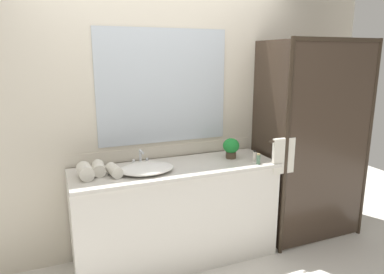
{
  "coord_description": "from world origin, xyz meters",
  "views": [
    {
      "loc": [
        -0.98,
        -2.75,
        1.84
      ],
      "look_at": [
        0.15,
        0.0,
        1.15
      ],
      "focal_mm": 32.87,
      "sensor_mm": 36.0,
      "label": 1
    }
  ],
  "objects": [
    {
      "name": "wall_back_with_mirror",
      "position": [
        0.0,
        0.34,
        1.31
      ],
      "size": [
        4.4,
        0.06,
        2.6
      ],
      "color": "beige",
      "rests_on": "ground_plane"
    },
    {
      "name": "potted_plant",
      "position": [
        0.56,
        0.05,
        1.01
      ],
      "size": [
        0.15,
        0.15,
        0.19
      ],
      "color": "#473828",
      "rests_on": "vanity_cabinet"
    },
    {
      "name": "rolled_towel_far_edge",
      "position": [
        -0.54,
        -0.04,
        0.95
      ],
      "size": [
        0.12,
        0.19,
        0.09
      ],
      "primitive_type": "cylinder",
      "rotation": [
        1.57,
        0.0,
        0.15
      ],
      "color": "silver",
      "rests_on": "vanity_cabinet"
    },
    {
      "name": "amenity_bottle_body_wash",
      "position": [
        0.7,
        -0.22,
        0.95
      ],
      "size": [
        0.03,
        0.03,
        0.1
      ],
      "color": "#4C7056",
      "rests_on": "vanity_cabinet"
    },
    {
      "name": "faucet",
      "position": [
        -0.28,
        0.14,
        0.95
      ],
      "size": [
        0.17,
        0.12,
        0.15
      ],
      "color": "silver",
      "rests_on": "vanity_cabinet"
    },
    {
      "name": "vanity_cabinet",
      "position": [
        0.0,
        0.01,
        0.45
      ],
      "size": [
        1.8,
        0.58,
        0.9
      ],
      "color": "silver",
      "rests_on": "ground_plane"
    },
    {
      "name": "amenity_bottle_conditioner",
      "position": [
        0.71,
        -0.12,
        0.95
      ],
      "size": [
        0.03,
        0.03,
        0.1
      ],
      "color": "silver",
      "rests_on": "vanity_cabinet"
    },
    {
      "name": "shower_enclosure",
      "position": [
        1.28,
        -0.19,
        1.03
      ],
      "size": [
        1.2,
        0.59,
        2.0
      ],
      "color": "#2D2319",
      "rests_on": "ground_plane"
    },
    {
      "name": "rolled_towel_near_edge",
      "position": [
        -0.76,
        -0.02,
        0.96
      ],
      "size": [
        0.13,
        0.2,
        0.11
      ],
      "primitive_type": "cylinder",
      "rotation": [
        1.57,
        0.0,
        0.06
      ],
      "color": "silver",
      "rests_on": "vanity_cabinet"
    },
    {
      "name": "rolled_towel_middle",
      "position": [
        -0.65,
        0.04,
        0.95
      ],
      "size": [
        0.11,
        0.19,
        0.1
      ],
      "primitive_type": "cylinder",
      "rotation": [
        1.57,
        0.0,
        -0.06
      ],
      "color": "silver",
      "rests_on": "vanity_cabinet"
    },
    {
      "name": "sink_basin",
      "position": [
        -0.28,
        -0.04,
        0.93
      ],
      "size": [
        0.46,
        0.36,
        0.06
      ],
      "primitive_type": "ellipsoid",
      "color": "white",
      "rests_on": "vanity_cabinet"
    },
    {
      "name": "ground_plane",
      "position": [
        0.0,
        0.0,
        0.0
      ],
      "size": [
        8.0,
        8.0,
        0.0
      ],
      "primitive_type": "plane",
      "color": "silver"
    }
  ]
}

